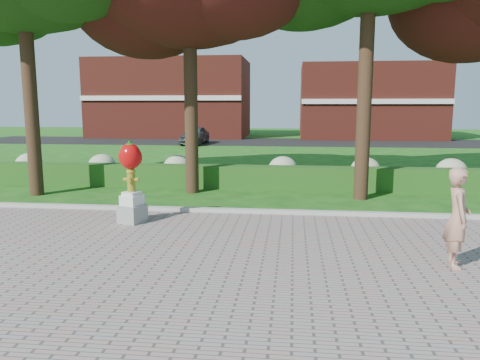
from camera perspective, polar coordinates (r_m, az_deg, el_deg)
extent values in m
plane|color=#144C13|center=(9.83, -1.79, -8.20)|extent=(100.00, 100.00, 0.00)
cube|color=gray|center=(6.18, -7.43, -19.01)|extent=(40.00, 14.00, 0.04)
cube|color=#ADADA5|center=(12.68, 0.16, -3.85)|extent=(40.00, 0.18, 0.15)
cube|color=#194C15|center=(16.53, 1.69, 0.35)|extent=(24.00, 0.70, 0.80)
ellipsoid|color=#ABB68B|center=(20.29, -24.28, 1.61)|extent=(1.10, 1.10, 0.99)
ellipsoid|color=#ABB68B|center=(18.93, -16.45, 1.56)|extent=(1.10, 1.10, 0.99)
ellipsoid|color=#ABB68B|center=(17.98, -7.61, 1.47)|extent=(1.10, 1.10, 0.99)
ellipsoid|color=#ABB68B|center=(17.45, 5.25, 1.28)|extent=(1.10, 1.10, 0.99)
ellipsoid|color=#ABB68B|center=(17.64, 15.04, 1.09)|extent=(1.10, 1.10, 0.99)
ellipsoid|color=#ABB68B|center=(18.33, 24.35, 0.88)|extent=(1.10, 1.10, 0.99)
cube|color=black|center=(37.42, 4.40, 4.65)|extent=(50.00, 8.00, 0.02)
cube|color=maroon|center=(44.75, -8.34, 9.79)|extent=(14.00, 8.00, 7.00)
cube|color=maroon|center=(43.79, 15.42, 9.19)|extent=(12.00, 8.00, 6.40)
cylinder|color=black|center=(16.55, -24.23, 9.85)|extent=(0.44, 0.44, 6.72)
cylinder|color=black|center=(15.65, -6.00, 9.66)|extent=(0.44, 0.44, 6.16)
cylinder|color=black|center=(14.95, 15.02, 11.57)|extent=(0.44, 0.44, 7.28)
ellipsoid|color=black|center=(17.85, 26.06, 19.15)|extent=(5.04, 5.04, 4.03)
cube|color=gray|center=(11.94, -12.98, -4.00)|extent=(0.71, 0.71, 0.44)
cube|color=silver|center=(11.87, -13.04, -2.38)|extent=(0.57, 0.57, 0.25)
cube|color=silver|center=(11.84, -13.07, -1.59)|extent=(0.46, 0.46, 0.09)
cylinder|color=olive|center=(11.79, -13.12, -0.20)|extent=(0.19, 0.19, 0.49)
ellipsoid|color=olive|center=(11.75, -13.16, 0.99)|extent=(0.23, 0.23, 0.16)
cylinder|color=olive|center=(11.83, -13.77, 0.07)|extent=(0.11, 0.10, 0.10)
cylinder|color=olive|center=(11.73, -12.48, 0.04)|extent=(0.11, 0.10, 0.10)
cylinder|color=olive|center=(11.65, -13.35, -0.05)|extent=(0.11, 0.11, 0.11)
cylinder|color=olive|center=(11.74, -13.18, 1.33)|extent=(0.07, 0.07, 0.04)
ellipsoid|color=#B10909|center=(11.70, -13.23, 2.83)|extent=(0.55, 0.49, 0.64)
ellipsoid|color=#B10909|center=(11.76, -13.96, 2.74)|extent=(0.27, 0.27, 0.41)
ellipsoid|color=#B10909|center=(11.65, -12.49, 2.74)|extent=(0.27, 0.27, 0.41)
cylinder|color=#205B15|center=(11.67, -13.29, 4.38)|extent=(0.09, 0.09, 0.11)
ellipsoid|color=#205B15|center=(11.68, -13.28, 4.25)|extent=(0.21, 0.21, 0.07)
imported|color=tan|center=(9.21, 24.99, -4.19)|extent=(0.51, 0.70, 1.80)
imported|color=#3E4145|center=(35.12, -5.55, 5.47)|extent=(1.78, 4.04, 1.35)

